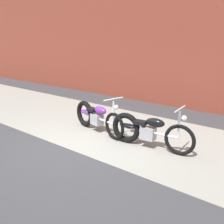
{
  "coord_description": "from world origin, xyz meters",
  "views": [
    {
      "loc": [
        4.21,
        -3.63,
        2.4
      ],
      "look_at": [
        0.48,
        0.93,
        0.75
      ],
      "focal_mm": 42.47,
      "sensor_mm": 36.0,
      "label": 1
    }
  ],
  "objects": [
    {
      "name": "motorcycle_black",
      "position": [
        1.23,
        1.19,
        0.4
      ],
      "size": [
        2.0,
        0.58,
        1.03
      ],
      "rotation": [
        0.0,
        0.0,
        0.11
      ],
      "color": "black",
      "rests_on": "ground"
    },
    {
      "name": "ground_plane",
      "position": [
        0.0,
        0.0,
        0.0
      ],
      "size": [
        80.0,
        80.0,
        0.0
      ],
      "primitive_type": "plane",
      "color": "#38383A"
    },
    {
      "name": "motorcycle_purple",
      "position": [
        -0.38,
        1.28,
        0.4
      ],
      "size": [
        1.98,
        0.71,
        1.03
      ],
      "rotation": [
        0.0,
        0.0,
        -0.2
      ],
      "color": "black",
      "rests_on": "ground"
    },
    {
      "name": "sidewalk_slab",
      "position": [
        0.0,
        1.75,
        0.0
      ],
      "size": [
        36.0,
        3.5,
        0.01
      ],
      "primitive_type": "cube",
      "color": "gray",
      "rests_on": "ground"
    },
    {
      "name": "brick_building_wall",
      "position": [
        0.0,
        5.2,
        2.35
      ],
      "size": [
        36.0,
        0.5,
        4.7
      ],
      "primitive_type": "cube",
      "color": "brown",
      "rests_on": "ground"
    }
  ]
}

